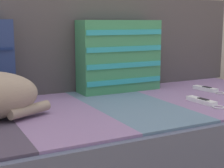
% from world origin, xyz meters
% --- Properties ---
extents(couch, '(2.12, 0.89, 0.38)m').
position_xyz_m(couch, '(-0.00, 0.10, 0.19)').
color(couch, brown).
rests_on(couch, ground_plane).
extents(sofa_backrest, '(2.07, 0.14, 0.48)m').
position_xyz_m(sofa_backrest, '(0.00, 0.48, 0.61)').
color(sofa_backrest, '#474242').
rests_on(sofa_backrest, couch).
extents(throw_pillow_striped, '(0.42, 0.14, 0.36)m').
position_xyz_m(throw_pillow_striped, '(0.26, 0.33, 0.55)').
color(throw_pillow_striped, '#3D8956').
rests_on(throw_pillow_striped, couch).
extents(game_remote_near, '(0.05, 0.20, 0.02)m').
position_xyz_m(game_remote_near, '(0.45, -0.08, 0.38)').
color(game_remote_near, white).
rests_on(game_remote_near, couch).
extents(game_remote_far, '(0.07, 0.19, 0.02)m').
position_xyz_m(game_remote_far, '(0.66, 0.12, 0.38)').
color(game_remote_far, white).
rests_on(game_remote_far, couch).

